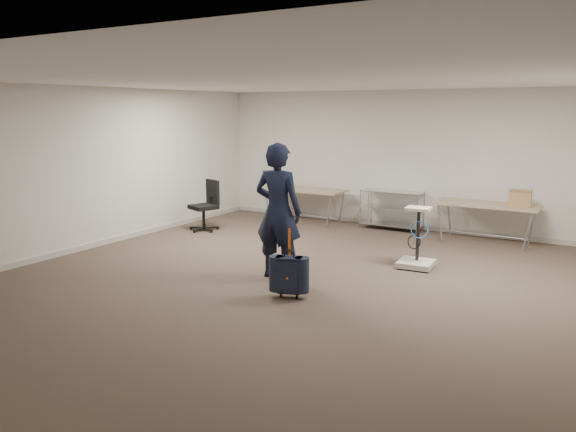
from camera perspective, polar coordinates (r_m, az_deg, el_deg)
The scene contains 10 objects.
ground at distance 7.97m, azimuth -0.26°, elevation -6.81°, with size 9.00×9.00×0.00m, color #3E2E26.
room_shell at distance 9.12m, azimuth 4.22°, elevation -4.24°, with size 8.00×9.00×9.00m.
folding_table_left at distance 12.09m, azimuth 1.65°, elevation 2.54°, with size 1.80×0.75×0.73m.
folding_table_right at distance 10.80m, azimuth 19.56°, elevation 0.92°, with size 1.80×0.75×0.73m.
wire_shelf at distance 11.57m, azimuth 10.50°, elevation 0.80°, with size 1.22×0.47×0.80m.
person at distance 8.00m, azimuth -1.01°, elevation 0.49°, with size 0.71×0.47×1.96m, color black.
suitcase at distance 7.27m, azimuth 0.11°, elevation -5.97°, with size 0.38×0.29×0.92m.
office_chair at distance 11.45m, azimuth -8.38°, elevation 0.08°, with size 0.61×0.62×1.01m.
equipment_cart at distance 8.89m, azimuth 12.92°, elevation -3.57°, with size 0.55×0.55×0.95m.
cardboard_box at distance 10.72m, azimuth 22.52°, elevation 1.69°, with size 0.37×0.28×0.28m, color #986346.
Camera 1 is at (3.91, -6.51, 2.41)m, focal length 35.00 mm.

